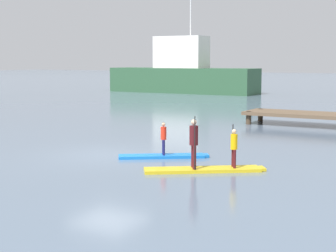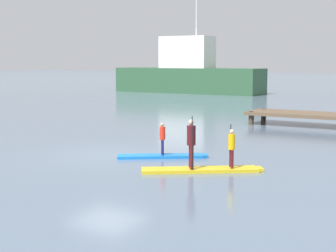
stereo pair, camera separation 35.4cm
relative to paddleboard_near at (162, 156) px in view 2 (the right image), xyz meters
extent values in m
plane|color=slate|center=(-2.03, -0.54, -0.05)|extent=(240.00, 240.00, 0.00)
cube|color=blue|center=(-0.06, -0.04, 0.00)|extent=(2.80, 2.25, 0.10)
cube|color=blue|center=(1.20, 0.86, 0.00)|extent=(0.44, 0.49, 0.09)
cylinder|color=#19194C|center=(-0.07, 0.10, 0.32)|extent=(0.08, 0.08, 0.54)
cylinder|color=#19194C|center=(0.07, -0.10, 0.32)|extent=(0.08, 0.08, 0.54)
cylinder|color=red|center=(0.00, 0.00, 0.82)|extent=(0.28, 0.28, 0.45)
sphere|color=tan|center=(0.00, 0.00, 1.13)|extent=(0.13, 0.13, 0.13)
cylinder|color=black|center=(-0.10, 0.14, 0.62)|extent=(0.03, 0.03, 1.14)
cube|color=black|center=(-0.10, 0.14, 0.14)|extent=(0.11, 0.13, 0.18)
cube|color=gold|center=(2.23, -1.39, 0.00)|extent=(3.32, 2.69, 0.10)
cube|color=gold|center=(3.72, -0.30, 0.00)|extent=(0.49, 0.55, 0.09)
cylinder|color=#4C1419|center=(1.92, -1.42, 0.41)|extent=(0.11, 0.11, 0.73)
cylinder|color=#4C1419|center=(2.10, -1.67, 0.41)|extent=(0.11, 0.11, 0.73)
cylinder|color=#4C1419|center=(2.01, -1.55, 1.08)|extent=(0.37, 0.37, 0.60)
sphere|color=beige|center=(2.01, -1.55, 1.48)|extent=(0.17, 0.17, 0.17)
cylinder|color=black|center=(2.13, -1.71, 0.87)|extent=(0.03, 0.03, 1.63)
cube|color=black|center=(2.13, -1.71, 0.14)|extent=(0.11, 0.13, 0.18)
cylinder|color=#4C1419|center=(2.95, -0.71, 0.34)|extent=(0.09, 0.09, 0.57)
cylinder|color=#4C1419|center=(3.10, -0.91, 0.34)|extent=(0.09, 0.09, 0.57)
cylinder|color=#F2B20C|center=(3.03, -0.81, 0.86)|extent=(0.30, 0.30, 0.47)
sphere|color=beige|center=(3.03, -0.81, 1.18)|extent=(0.14, 0.14, 0.14)
cylinder|color=black|center=(2.92, -0.67, 0.72)|extent=(0.03, 0.03, 1.33)
cube|color=black|center=(2.92, -0.67, 0.14)|extent=(0.11, 0.13, 0.18)
cube|color=#2D5638|center=(-17.42, 32.89, 1.22)|extent=(15.80, 4.01, 2.55)
cube|color=white|center=(-17.58, 32.89, 4.12)|extent=(5.30, 2.77, 3.25)
cylinder|color=#473828|center=(-1.14, 10.72, 0.29)|extent=(0.28, 0.28, 0.69)
cylinder|color=#473828|center=(-1.14, 12.47, 0.29)|extent=(0.28, 0.28, 0.69)
camera|label=1|loc=(9.60, -15.99, 3.39)|focal=57.50mm
camera|label=2|loc=(9.90, -15.81, 3.39)|focal=57.50mm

